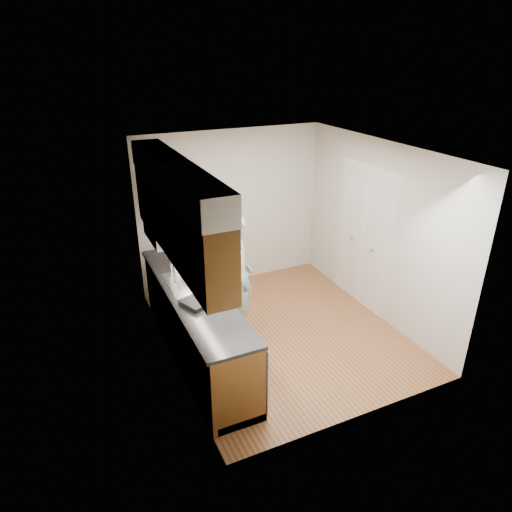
{
  "coord_description": "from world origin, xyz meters",
  "views": [
    {
      "loc": [
        -2.54,
        -4.67,
        3.57
      ],
      "look_at": [
        -0.27,
        0.25,
        1.1
      ],
      "focal_mm": 32.0,
      "sensor_mm": 36.0,
      "label": 1
    }
  ],
  "objects_px": {
    "person": "(236,271)",
    "soap_bottle_b": "(177,255)",
    "soap_bottle_a": "(177,263)",
    "soda_can": "(190,260)",
    "dish_rack": "(199,301)"
  },
  "relations": [
    {
      "from": "person",
      "to": "soap_bottle_b",
      "type": "relative_size",
      "value": 9.95
    },
    {
      "from": "person",
      "to": "soap_bottle_a",
      "type": "height_order",
      "value": "person"
    },
    {
      "from": "soap_bottle_a",
      "to": "soda_can",
      "type": "bearing_deg",
      "value": 34.26
    },
    {
      "from": "soda_can",
      "to": "dish_rack",
      "type": "xyz_separation_m",
      "value": [
        -0.22,
        -1.04,
        -0.03
      ]
    },
    {
      "from": "person",
      "to": "soda_can",
      "type": "bearing_deg",
      "value": 32.68
    },
    {
      "from": "soap_bottle_a",
      "to": "dish_rack",
      "type": "xyz_separation_m",
      "value": [
        0.0,
        -0.89,
        -0.09
      ]
    },
    {
      "from": "dish_rack",
      "to": "person",
      "type": "bearing_deg",
      "value": 10.34
    },
    {
      "from": "soap_bottle_a",
      "to": "soap_bottle_b",
      "type": "bearing_deg",
      "value": 74.39
    },
    {
      "from": "person",
      "to": "soap_bottle_b",
      "type": "height_order",
      "value": "person"
    },
    {
      "from": "person",
      "to": "dish_rack",
      "type": "xyz_separation_m",
      "value": [
        -0.62,
        -0.41,
        -0.06
      ]
    },
    {
      "from": "soap_bottle_b",
      "to": "soap_bottle_a",
      "type": "bearing_deg",
      "value": -105.61
    },
    {
      "from": "soap_bottle_a",
      "to": "soda_can",
      "type": "distance_m",
      "value": 0.28
    },
    {
      "from": "soda_can",
      "to": "dish_rack",
      "type": "distance_m",
      "value": 1.07
    },
    {
      "from": "soap_bottle_b",
      "to": "person",
      "type": "bearing_deg",
      "value": -54.42
    },
    {
      "from": "person",
      "to": "soap_bottle_a",
      "type": "xyz_separation_m",
      "value": [
        -0.63,
        0.48,
        0.03
      ]
    }
  ]
}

